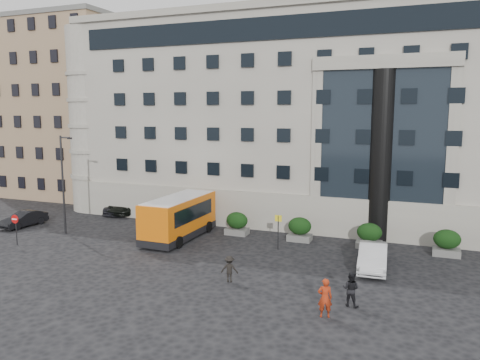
% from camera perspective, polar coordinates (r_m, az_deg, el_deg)
% --- Properties ---
extents(ground, '(120.00, 120.00, 0.00)m').
position_cam_1_polar(ground, '(31.95, -7.63, -9.76)').
color(ground, black).
rests_on(ground, ground).
extents(civic_building, '(44.00, 24.00, 18.00)m').
position_cam_1_polar(civic_building, '(49.34, 11.02, 7.16)').
color(civic_building, gray).
rests_on(civic_building, ground).
extents(entrance_column, '(1.80, 1.80, 13.00)m').
position_cam_1_polar(entrance_column, '(37.10, 16.83, 2.75)').
color(entrance_column, black).
rests_on(entrance_column, ground).
extents(apartment_near, '(14.00, 14.00, 20.00)m').
position_cam_1_polar(apartment_near, '(60.58, -18.81, 8.01)').
color(apartment_near, '#947656').
rests_on(apartment_near, ground).
extents(apartment_far, '(13.00, 13.00, 22.00)m').
position_cam_1_polar(apartment_far, '(76.89, -11.88, 9.00)').
color(apartment_far, brown).
rests_on(apartment_far, ground).
extents(hedge_a, '(1.80, 1.26, 1.84)m').
position_cam_1_polar(hedge_a, '(40.15, -7.31, -4.62)').
color(hedge_a, '#5A5A58').
rests_on(hedge_a, ground).
extents(hedge_b, '(1.80, 1.26, 1.84)m').
position_cam_1_polar(hedge_b, '(38.00, -0.37, -5.29)').
color(hedge_b, '#5A5A58').
rests_on(hedge_b, ground).
extents(hedge_c, '(1.80, 1.26, 1.84)m').
position_cam_1_polar(hedge_c, '(36.47, 7.29, -5.94)').
color(hedge_c, '#5A5A58').
rests_on(hedge_c, ground).
extents(hedge_d, '(1.80, 1.26, 1.84)m').
position_cam_1_polar(hedge_d, '(35.64, 15.48, -6.53)').
color(hedge_d, '#5A5A58').
rests_on(hedge_d, ground).
extents(hedge_e, '(1.80, 1.26, 1.84)m').
position_cam_1_polar(hedge_e, '(35.55, 23.91, -6.98)').
color(hedge_e, '#5A5A58').
rests_on(hedge_e, ground).
extents(street_lamp, '(1.16, 0.18, 8.00)m').
position_cam_1_polar(street_lamp, '(40.21, -20.73, -0.09)').
color(street_lamp, '#262628').
rests_on(street_lamp, ground).
extents(bus_stop_sign, '(0.50, 0.08, 2.52)m').
position_cam_1_polar(bus_stop_sign, '(33.88, 4.68, -5.62)').
color(bus_stop_sign, '#262628').
rests_on(bus_stop_sign, ground).
extents(no_entry_sign, '(0.64, 0.16, 2.32)m').
position_cam_1_polar(no_entry_sign, '(38.59, -25.70, -4.82)').
color(no_entry_sign, '#262628').
rests_on(no_entry_sign, ground).
extents(minibus, '(3.03, 7.87, 3.27)m').
position_cam_1_polar(minibus, '(37.04, -7.44, -4.34)').
color(minibus, '#DE630A').
rests_on(minibus, ground).
extents(red_truck, '(2.91, 5.57, 2.90)m').
position_cam_1_polar(red_truck, '(55.31, -14.77, -0.67)').
color(red_truck, maroon).
rests_on(red_truck, ground).
extents(parked_car_b, '(1.81, 4.18, 1.34)m').
position_cam_1_polar(parked_car_b, '(44.75, -24.83, -4.33)').
color(parked_car_b, black).
rests_on(parked_car_b, ground).
extents(parked_car_c, '(2.47, 5.17, 1.45)m').
position_cam_1_polar(parked_car_c, '(47.54, -14.13, -3.02)').
color(parked_car_c, black).
rests_on(parked_car_c, ground).
extents(parked_car_d, '(2.88, 5.73, 1.56)m').
position_cam_1_polar(parked_car_d, '(47.34, -13.25, -2.97)').
color(parked_car_d, black).
rests_on(parked_car_d, ground).
extents(white_taxi, '(2.00, 4.97, 1.61)m').
position_cam_1_polar(white_taxi, '(31.02, 15.89, -9.01)').
color(white_taxi, silver).
rests_on(white_taxi, ground).
extents(pedestrian_a, '(0.82, 0.66, 1.94)m').
position_cam_1_polar(pedestrian_a, '(23.65, 10.31, -13.95)').
color(pedestrian_a, '#A72B10').
rests_on(pedestrian_a, ground).
extents(pedestrian_b, '(0.98, 0.82, 1.81)m').
position_cam_1_polar(pedestrian_b, '(25.17, 13.35, -12.81)').
color(pedestrian_b, black).
rests_on(pedestrian_b, ground).
extents(pedestrian_c, '(1.12, 0.78, 1.57)m').
position_cam_1_polar(pedestrian_c, '(27.77, -1.29, -10.79)').
color(pedestrian_c, black).
rests_on(pedestrian_c, ground).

